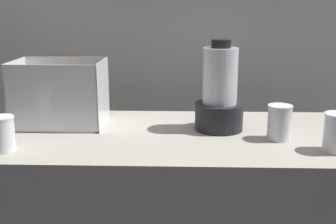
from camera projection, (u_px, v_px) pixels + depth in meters
back_wall_unit at (174, 22)px, 2.17m from camera, size 2.60×0.24×2.50m
carrot_display_bin at (60, 105)px, 1.62m from camera, size 0.34×0.23×0.25m
blender_pitcher at (220, 95)px, 1.54m from camera, size 0.18×0.18×0.33m
juice_cup_pomegranate_far_left at (2, 136)px, 1.33m from camera, size 0.08×0.08×0.11m
juice_cup_pomegranate_left at (279, 124)px, 1.44m from camera, size 0.08×0.08×0.12m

